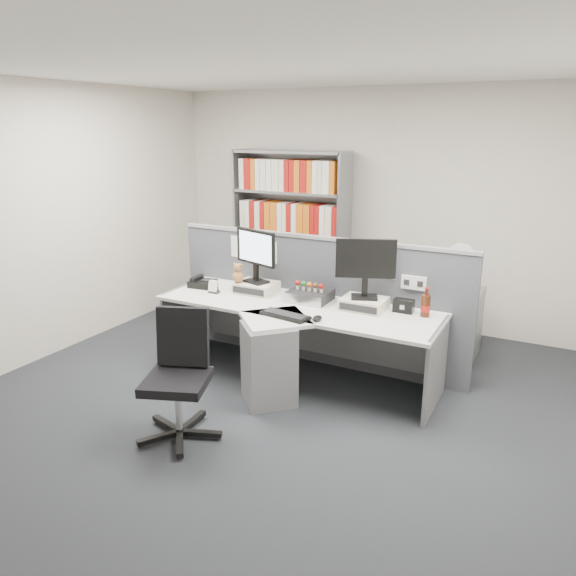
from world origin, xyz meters
The scene contains 21 objects.
ground centered at (0.00, 0.00, 0.00)m, with size 5.50×5.50×0.00m, color #2D3035.
room_shell centered at (0.00, 0.00, 1.79)m, with size 5.04×5.54×2.72m.
partition centered at (0.00, 1.25, 0.65)m, with size 3.00×0.08×1.27m.
desk centered at (0.00, 0.60, 0.46)m, with size 2.60×1.20×0.72m.
monitor_riser_left centered at (-0.52, 0.98, 0.77)m, with size 0.38×0.31×0.10m.
monitor_riser_right centered at (0.58, 0.98, 0.77)m, with size 0.38×0.31×0.10m.
monitor_left centered at (-0.52, 0.98, 1.12)m, with size 0.49×0.22×0.51m.
monitor_right centered at (0.58, 0.98, 1.13)m, with size 0.49×0.24×0.53m.
desktop_pc centered at (0.06, 0.98, 0.77)m, with size 0.37×0.33×0.10m.
figurines centered at (0.06, 0.97, 0.87)m, with size 0.29×0.05×0.09m.
keyboard centered at (0.06, 0.48, 0.73)m, with size 0.45×0.23×0.03m.
mouse centered at (0.34, 0.51, 0.74)m, with size 0.07×0.11×0.04m, color black.
desk_phone centered at (-1.10, 0.90, 0.76)m, with size 0.26×0.24×0.10m.
desk_calendar centered at (-0.87, 0.77, 0.77)m, with size 0.10×0.08×0.12m.
plush_toy centered at (-0.67, 0.89, 0.90)m, with size 0.11×0.11×0.19m.
speaker centered at (0.91, 1.06, 0.78)m, with size 0.17×0.10×0.11m, color black.
cola_bottle centered at (1.11, 1.03, 0.82)m, with size 0.08×0.08×0.26m.
shelving_unit centered at (-0.90, 2.44, 0.98)m, with size 1.41×0.40×2.00m.
filing_cabinet centered at (1.20, 1.99, 0.35)m, with size 0.45×0.61×0.70m.
desk_fan centered at (1.20, 1.99, 1.00)m, with size 0.29×0.17×0.48m.
office_chair centered at (-0.35, -0.44, 0.51)m, with size 0.63×0.62×0.95m.
Camera 1 is at (2.10, -3.38, 2.27)m, focal length 34.10 mm.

